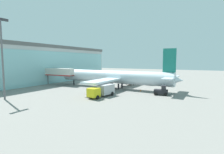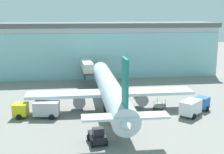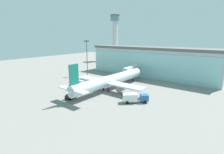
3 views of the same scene
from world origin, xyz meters
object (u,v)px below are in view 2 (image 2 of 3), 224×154
safety_cone_wingtip (193,107)px  airplane (110,89)px  fuel_truck (194,106)px  baggage_cart (160,106)px  jet_bridge (86,66)px  safety_cone_nose (110,124)px  pushback_tug (97,136)px  catering_truck (38,109)px

safety_cone_wingtip → airplane: bearing=170.0°
fuel_truck → baggage_cart: fuel_truck is taller
airplane → baggage_cart: bearing=-98.6°
jet_bridge → fuel_truck: (16.20, -25.97, -2.80)m
safety_cone_nose → airplane: bearing=81.5°
jet_bridge → airplane: size_ratio=0.32×
pushback_tug → safety_cone_wingtip: bearing=-63.9°
fuel_truck → safety_cone_wingtip: fuel_truck is taller
pushback_tug → safety_cone_nose: size_ratio=6.21×
jet_bridge → safety_cone_wingtip: jet_bridge is taller
catering_truck → safety_cone_wingtip: bearing=-169.4°
pushback_tug → safety_cone_wingtip: (18.41, 12.38, -0.70)m
fuel_truck → pushback_tug: fuel_truck is taller
safety_cone_wingtip → pushback_tug: bearing=-146.1°
catering_truck → safety_cone_nose: size_ratio=13.73×
fuel_truck → baggage_cart: size_ratio=2.15×
catering_truck → safety_cone_wingtip: 26.84m
catering_truck → jet_bridge: bearing=-102.9°
airplane → safety_cone_wingtip: bearing=-98.6°
pushback_tug → catering_truck: bearing=28.2°
airplane → jet_bridge: bearing=9.0°
fuel_truck → pushback_tug: (-17.31, -9.41, -0.49)m
baggage_cart → safety_cone_nose: 12.45m
airplane → fuel_truck: (13.48, -5.55, -1.94)m
jet_bridge → safety_cone_wingtip: bearing=-144.4°
safety_cone_wingtip → fuel_truck: bearing=-110.3°
fuel_truck → safety_cone_nose: (-14.81, -3.33, -1.19)m
jet_bridge → safety_cone_wingtip: (17.30, -23.01, -3.99)m
catering_truck → pushback_tug: bearing=134.8°
pushback_tug → safety_cone_wingtip: size_ratio=6.21×
catering_truck → fuel_truck: size_ratio=1.09×
baggage_cart → pushback_tug: 18.38m
jet_bridge → catering_truck: jet_bridge is taller
jet_bridge → pushback_tug: (-1.11, -35.39, -3.29)m
jet_bridge → baggage_cart: jet_bridge is taller
baggage_cart → fuel_truck: bearing=-97.6°
jet_bridge → pushback_tug: jet_bridge is taller
airplane → fuel_truck: 14.71m
catering_truck → safety_cone_wingtip: catering_truck is taller
airplane → safety_cone_wingtip: (14.58, -2.58, -3.13)m
airplane → catering_truck: size_ratio=5.28×
catering_truck → baggage_cart: 21.06m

